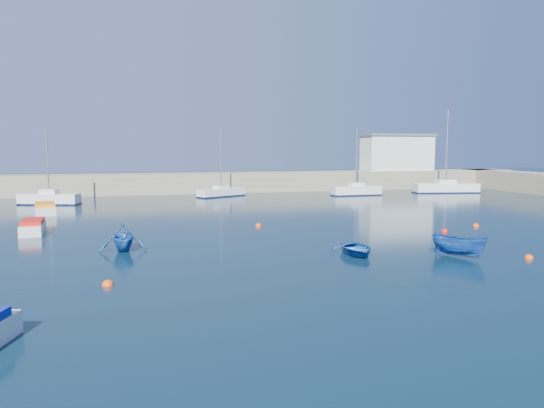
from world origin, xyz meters
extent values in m
plane|color=#0B202F|center=(0.00, 0.00, 0.00)|extent=(220.00, 220.00, 0.00)
cube|color=gray|center=(0.00, 46.00, 1.30)|extent=(96.00, 4.50, 2.60)
cube|color=silver|center=(30.00, 46.00, 5.10)|extent=(10.00, 4.00, 5.00)
cube|color=silver|center=(-15.99, 35.26, 0.57)|extent=(6.37, 3.51, 1.14)
cylinder|color=#B7BABC|center=(-15.99, 35.26, 4.67)|extent=(0.17, 0.17, 7.06)
cube|color=silver|center=(2.91, 39.53, 0.49)|extent=(6.27, 4.54, 0.98)
cylinder|color=#B7BABC|center=(2.91, 39.53, 4.55)|extent=(0.14, 0.14, 7.14)
cube|color=silver|center=(19.47, 36.73, 0.57)|extent=(6.24, 1.78, 1.14)
cylinder|color=#B7BABC|center=(19.47, 36.73, 4.73)|extent=(0.17, 0.17, 7.16)
cube|color=silver|center=(32.51, 37.25, 0.62)|extent=(8.69, 3.81, 1.24)
cylinder|color=#B7BABC|center=(32.51, 37.25, 6.07)|extent=(0.18, 0.18, 9.66)
cube|color=silver|center=(-14.45, 15.37, 0.36)|extent=(1.63, 4.08, 0.72)
cube|color=red|center=(-14.45, 15.37, 0.85)|extent=(1.50, 3.08, 0.27)
cube|color=silver|center=(-15.28, 27.07, 0.36)|extent=(2.43, 4.99, 0.72)
cube|color=orange|center=(-15.28, 27.07, 0.85)|extent=(2.16, 3.80, 0.27)
imported|color=#16479D|center=(4.17, 2.75, 0.33)|extent=(2.48, 3.31, 0.65)
imported|color=#16479D|center=(-8.37, 7.37, 0.81)|extent=(2.74, 3.14, 1.61)
imported|color=#16479D|center=(9.37, 0.78, 0.61)|extent=(2.63, 3.29, 1.21)
sphere|color=#F0480C|center=(-8.96, -0.58, 0.00)|extent=(0.50, 0.50, 0.50)
sphere|color=red|center=(13.52, 8.44, 0.00)|extent=(0.50, 0.50, 0.50)
sphere|color=#F0480C|center=(17.37, 10.19, 0.00)|extent=(0.48, 0.48, 0.48)
sphere|color=#F0480C|center=(1.45, 14.49, 0.00)|extent=(0.48, 0.48, 0.48)
sphere|color=#F0480C|center=(12.68, -0.70, 0.00)|extent=(0.47, 0.47, 0.47)
camera|label=1|loc=(-7.99, -24.04, 5.93)|focal=35.00mm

